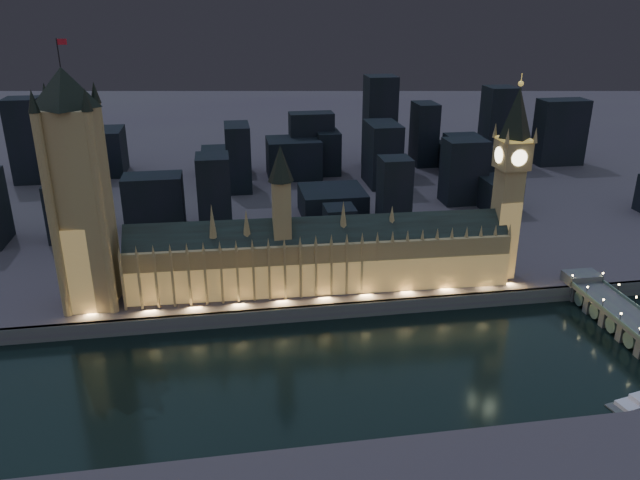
{
  "coord_description": "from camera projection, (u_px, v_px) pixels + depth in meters",
  "views": [
    {
      "loc": [
        -42.02,
        -236.23,
        155.47
      ],
      "look_at": [
        5.0,
        55.0,
        38.0
      ],
      "focal_mm": 35.0,
      "sensor_mm": 36.0,
      "label": 1
    }
  ],
  "objects": [
    {
      "name": "city_backdrop",
      "position": [
        322.0,
        158.0,
        501.07
      ],
      "size": [
        495.83,
        215.63,
        80.47
      ],
      "color": "black",
      "rests_on": "north_bank"
    },
    {
      "name": "victoria_tower",
      "position": [
        78.0,
        182.0,
        294.23
      ],
      "size": [
        31.68,
        31.68,
        128.92
      ],
      "color": "#9F8052",
      "rests_on": "north_bank"
    },
    {
      "name": "westminster_bridge",
      "position": [
        635.0,
        329.0,
        296.95
      ],
      "size": [
        18.62,
        113.0,
        15.9
      ],
      "color": "#4A4155",
      "rests_on": "ground"
    },
    {
      "name": "north_bank",
      "position": [
        255.0,
        126.0,
        755.85
      ],
      "size": [
        2000.0,
        960.0,
        8.0
      ],
      "primitive_type": "cube",
      "color": "#3E3440",
      "rests_on": "ground"
    },
    {
      "name": "elizabeth_tower",
      "position": [
        511.0,
        168.0,
        327.54
      ],
      "size": [
        18.0,
        18.0,
        109.99
      ],
      "color": "#9F8052",
      "rests_on": "north_bank"
    },
    {
      "name": "embankment_wall",
      "position": [
        315.0,
        313.0,
        316.53
      ],
      "size": [
        2000.0,
        2.5,
        8.0
      ],
      "primitive_type": "cube",
      "color": "#4A4155",
      "rests_on": "ground"
    },
    {
      "name": "ground_plane",
      "position": [
        329.0,
        364.0,
        280.4
      ],
      "size": [
        2000.0,
        2000.0,
        0.0
      ],
      "primitive_type": "plane",
      "color": "black",
      "rests_on": "ground"
    },
    {
      "name": "palace_of_westminster",
      "position": [
        319.0,
        256.0,
        328.09
      ],
      "size": [
        202.0,
        26.51,
        78.0
      ],
      "color": "#9F8052",
      "rests_on": "north_bank"
    }
  ]
}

